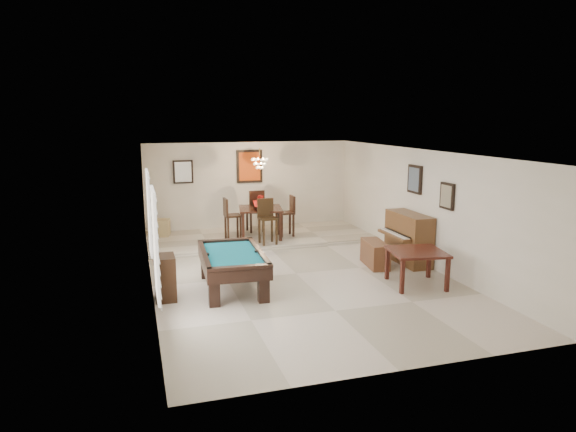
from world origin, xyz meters
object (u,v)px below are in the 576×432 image
flower_vase (260,199)px  piano_bench (375,254)px  pool_table (232,271)px  apothecary_chest (165,278)px  dining_chair_south (268,222)px  dining_chair_east (286,216)px  chandelier (260,159)px  dining_table (261,220)px  dining_chair_north (255,211)px  dining_chair_west (233,219)px  square_table (416,268)px  corner_bench (162,228)px  upright_piano (403,239)px

flower_vase → piano_bench: bearing=-57.3°
pool_table → apothecary_chest: apothecary_chest is taller
dining_chair_south → dining_chair_east: 1.02m
flower_vase → chandelier: (0.04, 0.18, 1.04)m
dining_table → dining_chair_south: dining_chair_south is taller
dining_chair_north → dining_chair_east: 1.03m
flower_vase → dining_chair_west: size_ratio=0.21×
square_table → apothecary_chest: 4.88m
square_table → dining_chair_north: 5.61m
chandelier → square_table: bearing=-66.1°
dining_chair_south → dining_chair_west: dining_chair_south is taller
dining_chair_north → corner_bench: size_ratio=2.44×
upright_piano → chandelier: chandelier is taller
apothecary_chest → corner_bench: 4.81m
apothecary_chest → corner_bench: apothecary_chest is taller
dining_chair_north → corner_bench: 2.59m
square_table → flower_vase: (-2.09, 4.45, 0.81)m
square_table → dining_chair_east: (-1.39, 4.43, 0.31)m
dining_chair_south → square_table: bearing=-64.9°
pool_table → square_table: bearing=-10.4°
chandelier → corner_bench: bearing=162.6°
dining_chair_north → apothecary_chest: bearing=53.6°
dining_chair_north → pool_table: bearing=66.0°
piano_bench → dining_chair_west: bearing=132.3°
apothecary_chest → dining_chair_west: bearing=62.4°
dining_table → piano_bench: bearing=-57.3°
piano_bench → apothecary_chest: 4.74m
dining_table → corner_bench: size_ratio=2.30×
dining_chair_south → corner_bench: size_ratio=2.36×
upright_piano → apothecary_chest: 5.44m
dining_chair_west → dining_chair_east: bearing=-91.8°
apothecary_chest → dining_chair_east: size_ratio=0.75×
dining_chair_east → corner_bench: 3.40m
piano_bench → dining_table: bearing=122.7°
pool_table → corner_bench: bearing=106.1°
upright_piano → apothecary_chest: upright_piano is taller
dining_chair_south → pool_table: bearing=-121.5°
flower_vase → pool_table: bearing=-111.9°
piano_bench → flower_vase: size_ratio=4.29×
dining_chair_south → piano_bench: bearing=-53.6°
square_table → dining_chair_north: bearing=111.7°
pool_table → square_table: 3.64m
piano_bench → dining_table: (-1.92, 2.98, 0.30)m
apothecary_chest → chandelier: bearing=55.2°
apothecary_chest → dining_chair_east: 5.14m
upright_piano → dining_chair_east: size_ratio=1.26×
piano_bench → dining_table: dining_table is taller
square_table → apothecary_chest: bearing=172.6°
pool_table → piano_bench: 3.43m
dining_table → dining_chair_south: 0.77m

